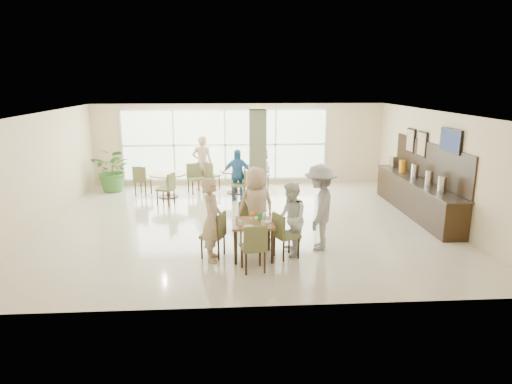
{
  "coord_description": "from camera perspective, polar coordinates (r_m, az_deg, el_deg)",
  "views": [
    {
      "loc": [
        -0.45,
        -11.21,
        3.56
      ],
      "look_at": [
        0.2,
        -1.2,
        1.1
      ],
      "focal_mm": 32.0,
      "sensor_mm": 36.0,
      "label": 1
    }
  ],
  "objects": [
    {
      "name": "main_table",
      "position": [
        9.33,
        -0.39,
        -4.43
      ],
      "size": [
        0.86,
        0.86,
        0.75
      ],
      "color": "brown",
      "rests_on": "ground"
    },
    {
      "name": "buffet_counter",
      "position": [
        13.15,
        19.45,
        -0.25
      ],
      "size": [
        0.64,
        4.7,
        1.95
      ],
      "color": "black",
      "rests_on": "ground"
    },
    {
      "name": "adult_a",
      "position": [
        13.91,
        -2.38,
        2.21
      ],
      "size": [
        0.93,
        0.57,
        1.55
      ],
      "primitive_type": "imported",
      "rotation": [
        0.0,
        0.0,
        0.06
      ],
      "color": "teal",
      "rests_on": "ground"
    },
    {
      "name": "chairs_table_right",
      "position": [
        14.76,
        -2.41,
        1.7
      ],
      "size": [
        2.27,
        1.95,
        0.95
      ],
      "color": "brown",
      "rests_on": "ground"
    },
    {
      "name": "wall_tv",
      "position": [
        11.99,
        23.16,
        5.92
      ],
      "size": [
        0.06,
        1.0,
        0.58
      ],
      "color": "black",
      "rests_on": "ground"
    },
    {
      "name": "teen_right",
      "position": [
        9.45,
        4.36,
        -3.39
      ],
      "size": [
        0.62,
        0.78,
        1.55
      ],
      "primitive_type": "imported",
      "rotation": [
        0.0,
        0.0,
        -1.52
      ],
      "color": "white",
      "rests_on": "ground"
    },
    {
      "name": "round_table_right",
      "position": [
        14.73,
        -2.52,
        2.02
      ],
      "size": [
        1.05,
        1.05,
        0.75
      ],
      "color": "brown",
      "rests_on": "ground"
    },
    {
      "name": "potted_plant",
      "position": [
        15.62,
        -17.36,
        2.65
      ],
      "size": [
        1.59,
        1.59,
        1.43
      ],
      "primitive_type": "imported",
      "rotation": [
        0.0,
        0.0,
        -0.28
      ],
      "color": "#386C2B",
      "rests_on": "ground"
    },
    {
      "name": "teen_far",
      "position": [
        9.95,
        -0.02,
        -1.84
      ],
      "size": [
        0.97,
        0.74,
        1.76
      ],
      "primitive_type": "imported",
      "rotation": [
        0.0,
        0.0,
        3.49
      ],
      "color": "tan",
      "rests_on": "ground"
    },
    {
      "name": "framed_art_b",
      "position": [
        14.19,
        18.77,
        6.13
      ],
      "size": [
        0.05,
        0.55,
        0.7
      ],
      "color": "black",
      "rests_on": "ground"
    },
    {
      "name": "tabletop_clutter",
      "position": [
        9.28,
        -0.3,
        -3.46
      ],
      "size": [
        0.73,
        0.75,
        0.21
      ],
      "color": "white",
      "rests_on": "main_table"
    },
    {
      "name": "teen_left",
      "position": [
        9.17,
        -5.53,
        -3.44
      ],
      "size": [
        0.42,
        0.63,
        1.71
      ],
      "primitive_type": "imported",
      "rotation": [
        0.0,
        0.0,
        1.55
      ],
      "color": "tan",
      "rests_on": "ground"
    },
    {
      "name": "chairs_main_table",
      "position": [
        9.4,
        -0.64,
        -5.37
      ],
      "size": [
        2.09,
        2.0,
        0.95
      ],
      "color": "brown",
      "rests_on": "ground"
    },
    {
      "name": "ground",
      "position": [
        11.77,
        -1.36,
        -3.83
      ],
      "size": [
        10.0,
        10.0,
        0.0
      ],
      "primitive_type": "plane",
      "color": "beige",
      "rests_on": "ground"
    },
    {
      "name": "room_shell",
      "position": [
        11.37,
        -1.4,
        4.38
      ],
      "size": [
        10.0,
        10.0,
        10.0
      ],
      "color": "white",
      "rests_on": "ground"
    },
    {
      "name": "adult_standing",
      "position": [
        15.22,
        -6.73,
        3.64
      ],
      "size": [
        0.71,
        0.51,
        1.81
      ],
      "primitive_type": "imported",
      "rotation": [
        0.0,
        0.0,
        3.26
      ],
      "color": "tan",
      "rests_on": "ground"
    },
    {
      "name": "chairs_table_left",
      "position": [
        14.43,
        -10.92,
        1.18
      ],
      "size": [
        2.24,
        1.97,
        0.95
      ],
      "color": "brown",
      "rests_on": "ground"
    },
    {
      "name": "round_table_left",
      "position": [
        14.45,
        -10.97,
        1.63
      ],
      "size": [
        1.15,
        1.15,
        0.75
      ],
      "color": "brown",
      "rests_on": "ground"
    },
    {
      "name": "teen_standing",
      "position": [
        9.83,
        7.97,
        -1.88
      ],
      "size": [
        1.02,
        1.35,
        1.86
      ],
      "primitive_type": "imported",
      "rotation": [
        0.0,
        0.0,
        -1.87
      ],
      "color": "#9C9B9E",
      "rests_on": "ground"
    },
    {
      "name": "column",
      "position": [
        12.63,
        0.2,
        3.93
      ],
      "size": [
        0.45,
        0.45,
        2.8
      ],
      "primitive_type": "cube",
      "color": "#677753",
      "rests_on": "ground"
    },
    {
      "name": "window_bank",
      "position": [
        15.82,
        -3.89,
        5.9
      ],
      "size": [
        7.0,
        0.04,
        7.0
      ],
      "color": "silver",
      "rests_on": "ground"
    },
    {
      "name": "framed_art_a",
      "position": [
        13.46,
        20.05,
        5.65
      ],
      "size": [
        0.05,
        0.55,
        0.7
      ],
      "color": "black",
      "rests_on": "ground"
    },
    {
      "name": "adult_b",
      "position": [
        14.74,
        0.7,
        2.78
      ],
      "size": [
        1.08,
        1.51,
        1.5
      ],
      "primitive_type": "imported",
      "rotation": [
        0.0,
        0.0,
        -1.19
      ],
      "color": "white",
      "rests_on": "ground"
    }
  ]
}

